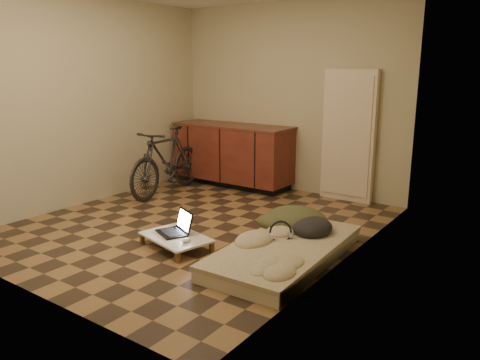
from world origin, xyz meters
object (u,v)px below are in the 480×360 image
Objects in this scene: bicycle at (166,158)px; lap_desk at (176,237)px; futon at (285,251)px; laptop at (176,228)px.

lap_desk is at bearing -50.99° from bicycle.
bicycle is 0.90× the size of futon.
futon is 1.08m from lap_desk.
laptop is (1.43, -1.35, -0.35)m from bicycle.
lap_desk is at bearing -25.97° from laptop.
bicycle reaches higher than laptop.
futon is 4.30× the size of laptop.
bicycle reaches higher than lap_desk.
futon is (2.50, -1.06, -0.44)m from bicycle.
futon is 2.26× the size of lap_desk.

